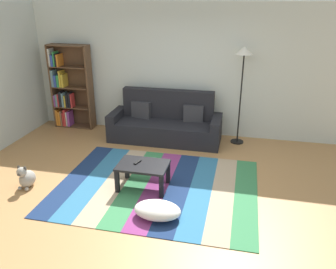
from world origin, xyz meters
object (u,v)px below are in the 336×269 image
at_px(bookshelf, 68,90).
at_px(standing_lamp, 243,64).
at_px(dog, 26,178).
at_px(couch, 166,124).
at_px(pouf, 157,210).
at_px(tv_remote, 137,162).
at_px(coffee_table, 143,168).

distance_m(bookshelf, standing_lamp, 3.83).
relative_size(dog, standing_lamp, 0.21).
relative_size(couch, standing_lamp, 1.18).
bearing_deg(standing_lamp, pouf, -108.50).
height_order(pouf, tv_remote, tv_remote).
bearing_deg(bookshelf, standing_lamp, -1.91).
bearing_deg(tv_remote, coffee_table, -0.40).
distance_m(bookshelf, dog, 2.80).
bearing_deg(coffee_table, dog, -167.96).
bearing_deg(bookshelf, tv_remote, -44.03).
xyz_separation_m(dog, standing_lamp, (3.14, 2.51, 1.44)).
distance_m(couch, pouf, 2.74).
relative_size(couch, dog, 5.69).
distance_m(coffee_table, tv_remote, 0.13).
relative_size(pouf, tv_remote, 4.25).
xyz_separation_m(coffee_table, standing_lamp, (1.36, 2.13, 1.26)).
xyz_separation_m(pouf, standing_lamp, (0.95, 2.84, 1.48)).
xyz_separation_m(pouf, dog, (-2.19, 0.33, 0.04)).
xyz_separation_m(couch, dog, (-1.68, -2.36, -0.18)).
bearing_deg(tv_remote, pouf, -37.94).
height_order(pouf, standing_lamp, standing_lamp).
xyz_separation_m(dog, tv_remote, (1.69, 0.41, 0.26)).
bearing_deg(tv_remote, bookshelf, 153.83).
distance_m(couch, coffee_table, 1.98).
xyz_separation_m(bookshelf, tv_remote, (2.30, -2.23, -0.43)).
relative_size(couch, coffee_table, 2.95).
xyz_separation_m(pouf, tv_remote, (-0.50, 0.74, 0.30)).
xyz_separation_m(coffee_table, pouf, (0.41, -0.71, -0.22)).
height_order(coffee_table, standing_lamp, standing_lamp).
bearing_deg(bookshelf, couch, -7.05).
distance_m(dog, standing_lamp, 4.27).
relative_size(bookshelf, pouf, 2.87).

